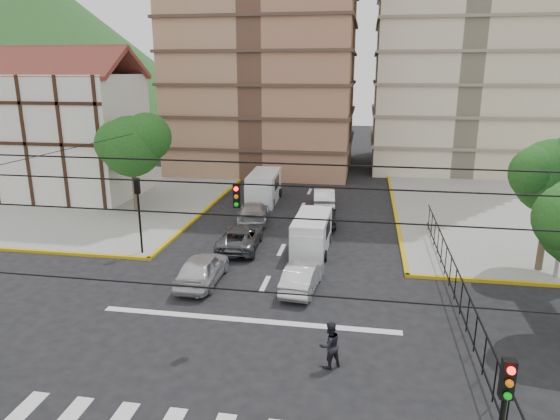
% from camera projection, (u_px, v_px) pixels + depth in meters
% --- Properties ---
extents(ground, '(160.00, 160.00, 0.00)m').
position_uv_depth(ground, '(241.00, 334.00, 20.22)').
color(ground, black).
rests_on(ground, ground).
extents(sidewalk_nw, '(26.00, 26.00, 0.15)m').
position_uv_depth(sidewalk_nw, '(69.00, 195.00, 42.42)').
color(sidewalk_nw, gray).
rests_on(sidewalk_nw, ground).
extents(stop_line, '(13.00, 0.40, 0.01)m').
position_uv_depth(stop_line, '(247.00, 320.00, 21.36)').
color(stop_line, silver).
rests_on(stop_line, ground).
extents(tudor_building, '(10.80, 8.05, 12.23)m').
position_uv_depth(tudor_building, '(73.00, 134.00, 40.85)').
color(tudor_building, silver).
rests_on(tudor_building, ground).
extents(distant_hill, '(70.00, 70.00, 28.00)m').
position_uv_depth(distant_hill, '(41.00, 49.00, 91.75)').
color(distant_hill, '#2A541C').
rests_on(distant_hill, ground).
extents(park_fence, '(0.10, 22.50, 1.66)m').
position_uv_depth(park_fence, '(454.00, 302.00, 23.03)').
color(park_fence, black).
rests_on(park_fence, ground).
extents(tree_park_c, '(4.65, 3.80, 7.25)m').
position_uv_depth(tree_park_c, '(554.00, 173.00, 25.04)').
color(tree_park_c, '#473828').
rests_on(tree_park_c, ground).
extents(tree_tudor, '(5.39, 4.40, 7.43)m').
position_uv_depth(tree_tudor, '(133.00, 144.00, 35.93)').
color(tree_tudor, '#473828').
rests_on(tree_tudor, ground).
extents(traffic_light_se, '(0.28, 0.22, 4.40)m').
position_uv_depth(traffic_light_se, '(502.00, 419.00, 10.71)').
color(traffic_light_se, black).
rests_on(traffic_light_se, ground).
extents(traffic_light_nw, '(0.28, 0.22, 4.40)m').
position_uv_depth(traffic_light_nw, '(138.00, 203.00, 28.04)').
color(traffic_light_nw, black).
rests_on(traffic_light_nw, ground).
extents(traffic_light_hanging, '(18.00, 9.12, 0.92)m').
position_uv_depth(traffic_light_hanging, '(222.00, 207.00, 16.69)').
color(traffic_light_hanging, black).
rests_on(traffic_light_hanging, ground).
extents(van_right_lane, '(2.03, 4.83, 2.16)m').
position_uv_depth(van_right_lane, '(311.00, 236.00, 28.98)').
color(van_right_lane, silver).
rests_on(van_right_lane, ground).
extents(van_left_lane, '(2.30, 5.44, 2.42)m').
position_uv_depth(van_left_lane, '(263.00, 188.00, 39.95)').
color(van_left_lane, silver).
rests_on(van_left_lane, ground).
extents(car_silver_front_left, '(1.82, 4.52, 1.54)m').
position_uv_depth(car_silver_front_left, '(202.00, 268.00, 24.92)').
color(car_silver_front_left, silver).
rests_on(car_silver_front_left, ground).
extents(car_white_front_right, '(1.82, 4.20, 1.34)m').
position_uv_depth(car_white_front_right, '(302.00, 276.00, 24.21)').
color(car_white_front_right, silver).
rests_on(car_white_front_right, ground).
extents(car_grey_mid_left, '(2.60, 5.08, 1.37)m').
position_uv_depth(car_grey_mid_left, '(240.00, 237.00, 29.80)').
color(car_grey_mid_left, '#505357').
rests_on(car_grey_mid_left, ground).
extents(car_silver_rear_left, '(2.70, 5.14, 1.42)m').
position_uv_depth(car_silver_rear_left, '(253.00, 212.00, 35.00)').
color(car_silver_rear_left, '#B1B1B6').
rests_on(car_silver_rear_left, ground).
extents(car_darkgrey_mid_right, '(2.08, 4.40, 1.45)m').
position_uv_depth(car_darkgrey_mid_right, '(324.00, 215.00, 34.26)').
color(car_darkgrey_mid_right, '#242427').
rests_on(car_darkgrey_mid_right, ground).
extents(car_white_rear_right, '(2.02, 4.65, 1.49)m').
position_uv_depth(car_white_rear_right, '(324.00, 197.00, 38.96)').
color(car_white_rear_right, silver).
rests_on(car_white_rear_right, ground).
extents(pedestrian_crosswalk, '(1.08, 1.05, 1.76)m').
position_uv_depth(pedestrian_crosswalk, '(330.00, 345.00, 17.78)').
color(pedestrian_crosswalk, black).
rests_on(pedestrian_crosswalk, ground).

